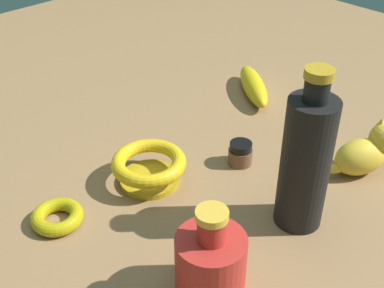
% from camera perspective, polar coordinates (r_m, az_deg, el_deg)
% --- Properties ---
extents(ground, '(2.00, 2.00, 0.00)m').
position_cam_1_polar(ground, '(0.95, -0.00, -2.26)').
color(ground, '#936D47').
extents(bottle_tall, '(0.08, 0.08, 0.27)m').
position_cam_1_polar(bottle_tall, '(0.77, 12.68, -1.87)').
color(bottle_tall, black).
rests_on(bottle_tall, ground).
extents(nail_polish_jar, '(0.05, 0.05, 0.04)m').
position_cam_1_polar(nail_polish_jar, '(0.94, 5.47, -1.05)').
color(nail_polish_jar, brown).
rests_on(nail_polish_jar, ground).
extents(banana, '(0.18, 0.15, 0.05)m').
position_cam_1_polar(banana, '(1.17, 6.93, 6.51)').
color(banana, gold).
rests_on(banana, ground).
extents(cat_figurine, '(0.10, 0.13, 0.10)m').
position_cam_1_polar(cat_figurine, '(0.96, 19.01, -0.81)').
color(cat_figurine, gold).
rests_on(cat_figurine, ground).
extents(bangle, '(0.08, 0.08, 0.02)m').
position_cam_1_polar(bangle, '(0.84, -14.92, -7.92)').
color(bangle, '#B6A411').
rests_on(bangle, ground).
extents(bowl, '(0.13, 0.13, 0.05)m').
position_cam_1_polar(bowl, '(0.89, -4.87, -2.52)').
color(bowl, gold).
rests_on(bowl, ground).
extents(bottle_short, '(0.10, 0.10, 0.14)m').
position_cam_1_polar(bottle_short, '(0.69, 2.10, -13.23)').
color(bottle_short, red).
rests_on(bottle_short, ground).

